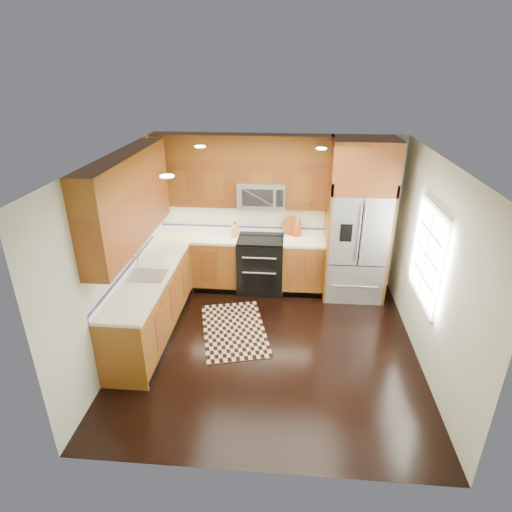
# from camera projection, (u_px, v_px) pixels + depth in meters

# --- Properties ---
(ground) EXTENTS (4.00, 4.00, 0.00)m
(ground) POSITION_uv_depth(u_px,v_px,m) (269.00, 347.00, 5.95)
(ground) COLOR black
(ground) RESTS_ON ground
(wall_back) EXTENTS (4.00, 0.02, 2.60)m
(wall_back) POSITION_uv_depth(u_px,v_px,m) (277.00, 212.00, 7.22)
(wall_back) COLOR silver
(wall_back) RESTS_ON ground
(wall_left) EXTENTS (0.02, 4.00, 2.60)m
(wall_left) POSITION_uv_depth(u_px,v_px,m) (117.00, 257.00, 5.57)
(wall_left) COLOR silver
(wall_left) RESTS_ON ground
(wall_right) EXTENTS (0.02, 4.00, 2.60)m
(wall_right) POSITION_uv_depth(u_px,v_px,m) (433.00, 269.00, 5.25)
(wall_right) COLOR silver
(wall_right) RESTS_ON ground
(window) EXTENTS (0.04, 1.10, 1.30)m
(window) POSITION_uv_depth(u_px,v_px,m) (428.00, 255.00, 5.39)
(window) COLOR white
(window) RESTS_ON ground
(base_cabinets) EXTENTS (2.85, 3.00, 0.90)m
(base_cabinets) POSITION_uv_depth(u_px,v_px,m) (194.00, 284.00, 6.67)
(base_cabinets) COLOR #93571C
(base_cabinets) RESTS_ON ground
(countertop) EXTENTS (2.86, 3.01, 0.04)m
(countertop) POSITION_uv_depth(u_px,v_px,m) (203.00, 254.00, 6.57)
(countertop) COLOR beige
(countertop) RESTS_ON base_cabinets
(upper_cabinets) EXTENTS (2.85, 3.00, 1.15)m
(upper_cabinets) POSITION_uv_depth(u_px,v_px,m) (196.00, 182.00, 6.18)
(upper_cabinets) COLOR brown
(upper_cabinets) RESTS_ON ground
(range) EXTENTS (0.76, 0.67, 0.95)m
(range) POSITION_uv_depth(u_px,v_px,m) (261.00, 264.00, 7.29)
(range) COLOR black
(range) RESTS_ON ground
(microwave) EXTENTS (0.76, 0.40, 0.42)m
(microwave) POSITION_uv_depth(u_px,v_px,m) (262.00, 194.00, 6.91)
(microwave) COLOR #B2B2B7
(microwave) RESTS_ON ground
(refrigerator) EXTENTS (0.98, 0.75, 2.60)m
(refrigerator) POSITION_uv_depth(u_px,v_px,m) (358.00, 222.00, 6.78)
(refrigerator) COLOR #B2B2B7
(refrigerator) RESTS_ON ground
(sink_faucet) EXTENTS (0.54, 0.44, 0.37)m
(sink_faucet) POSITION_uv_depth(u_px,v_px,m) (145.00, 271.00, 5.88)
(sink_faucet) COLOR #B2B2B7
(sink_faucet) RESTS_ON countertop
(rug) EXTENTS (1.23, 1.66, 0.01)m
(rug) POSITION_uv_depth(u_px,v_px,m) (234.00, 329.00, 6.33)
(rug) COLOR black
(rug) RESTS_ON ground
(knife_block) EXTENTS (0.12, 0.15, 0.25)m
(knife_block) POSITION_uv_depth(u_px,v_px,m) (235.00, 230.00, 7.17)
(knife_block) COLOR tan
(knife_block) RESTS_ON countertop
(utensil_crock) EXTENTS (0.15, 0.15, 0.38)m
(utensil_crock) POSITION_uv_depth(u_px,v_px,m) (297.00, 229.00, 7.15)
(utensil_crock) COLOR #B63016
(utensil_crock) RESTS_ON countertop
(cutting_board) EXTENTS (0.35, 0.35, 0.02)m
(cutting_board) POSITION_uv_depth(u_px,v_px,m) (292.00, 234.00, 7.25)
(cutting_board) COLOR brown
(cutting_board) RESTS_ON countertop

